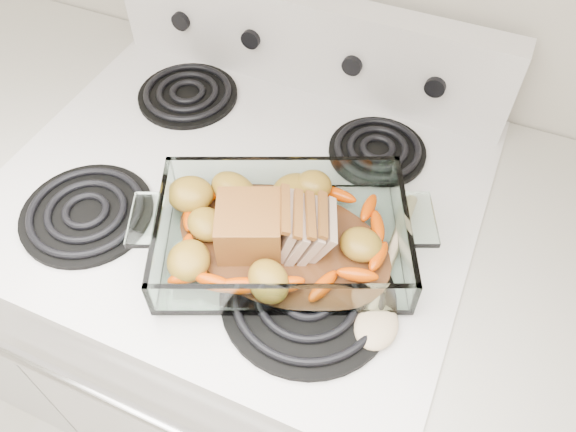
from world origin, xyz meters
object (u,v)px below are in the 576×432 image
at_px(counter_left, 25,227).
at_px(baking_dish, 283,238).
at_px(pork_roast, 267,222).
at_px(electric_range, 253,314).

distance_m(counter_left, baking_dish, 0.94).
bearing_deg(pork_roast, baking_dish, 11.54).
relative_size(electric_range, pork_roast, 6.45).
distance_m(baking_dish, pork_roast, 0.04).
bearing_deg(electric_range, baking_dish, -38.16).
bearing_deg(pork_roast, counter_left, -175.54).
distance_m(electric_range, counter_left, 0.67).
xyz_separation_m(counter_left, pork_roast, (0.76, -0.09, 0.52)).
distance_m(counter_left, pork_roast, 0.93).
height_order(baking_dish, pork_roast, pork_roast).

